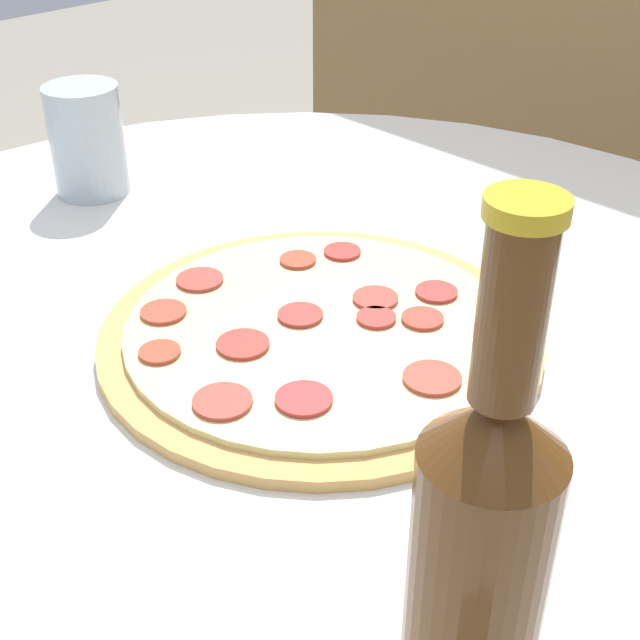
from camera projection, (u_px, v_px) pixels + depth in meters
The scene contains 4 objects.
table at pixel (297, 492), 0.82m from camera, with size 1.09×1.09×0.73m.
pizza at pixel (319, 333), 0.72m from camera, with size 0.36×0.36×0.02m.
beer_bottle at pixel (482, 539), 0.40m from camera, with size 0.07×0.07×0.27m.
drinking_glass at pixel (87, 140), 0.94m from camera, with size 0.08×0.08×0.12m.
Camera 1 is at (0.45, -0.41, 1.13)m, focal length 50.00 mm.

